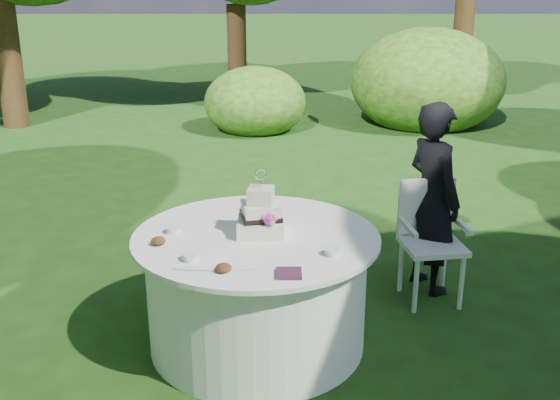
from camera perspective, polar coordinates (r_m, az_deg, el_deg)
The scene contains 9 objects.
ground at distance 4.46m, azimuth -1.97°, elevation -12.24°, with size 80.00×80.00×0.00m, color #1C330E.
napkins at distance 3.58m, azimuth 0.78°, elevation -6.40°, with size 0.14×0.14×0.02m, color #481E3B.
feather_plume at distance 3.66m, azimuth -5.77°, elevation -5.91°, with size 0.48×0.07×0.01m, color white.
guest at distance 5.04m, azimuth 13.15°, elevation 0.16°, with size 0.53×0.35×1.46m, color black.
table at distance 4.28m, azimuth -2.03°, elevation -7.78°, with size 1.56×1.56×0.77m.
cake at distance 4.10m, azimuth -1.66°, elevation -1.42°, with size 0.29×0.31×0.42m.
chair at distance 4.97m, azimuth 12.90°, elevation -2.71°, with size 0.49×0.48×0.89m.
votives at distance 3.91m, azimuth -4.31°, elevation -3.97°, with size 1.08×0.53×0.04m.
petal_cups at distance 3.82m, azimuth -7.90°, elevation -4.65°, with size 0.52×0.48×0.05m.
Camera 1 is at (0.14, -3.82, 2.31)m, focal length 42.00 mm.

